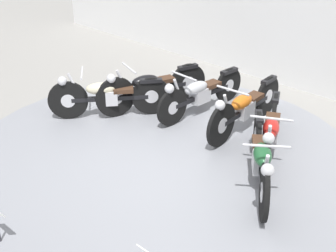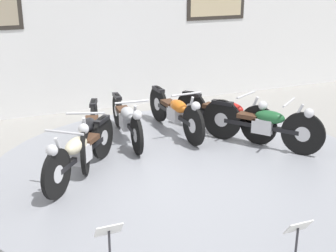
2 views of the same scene
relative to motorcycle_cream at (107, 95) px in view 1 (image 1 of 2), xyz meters
name	(u,v)px [view 1 (image 1 of 2)]	position (x,y,z in m)	size (l,w,h in m)	color
ground_plane	(160,162)	(1.47, -0.29, -0.52)	(60.00, 60.00, 0.00)	gray
display_platform	(160,158)	(1.47, -0.29, -0.46)	(5.72, 5.72, 0.13)	gray
motorcycle_cream	(107,95)	(0.00, 0.00, 0.00)	(1.32, 1.57, 0.80)	black
motorcycle_black	(151,87)	(0.30, 0.70, 0.01)	(0.76, 1.93, 0.82)	black
motorcycle_silver	(200,93)	(1.02, 1.12, -0.02)	(0.54, 1.96, 0.78)	black
motorcycle_orange	(245,107)	(1.90, 1.12, 0.01)	(0.54, 2.01, 0.81)	black
motorcycle_red	(271,132)	(2.63, 0.70, 0.00)	(0.97, 1.80, 0.80)	black
motorcycle_green	(261,158)	(2.93, 0.00, 0.01)	(1.25, 1.66, 0.81)	black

